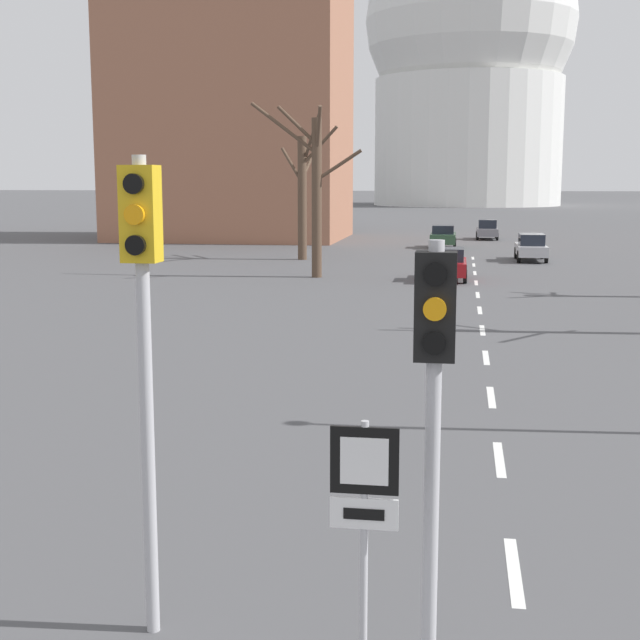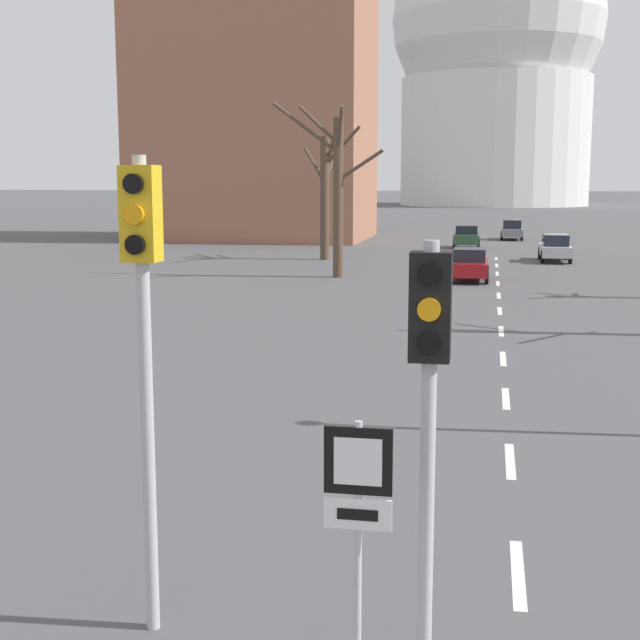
% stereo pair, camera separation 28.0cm
% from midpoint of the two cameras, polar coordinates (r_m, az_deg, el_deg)
% --- Properties ---
extents(lane_stripe_1, '(0.16, 2.00, 0.01)m').
position_cam_midpoint_polar(lane_stripe_1, '(11.62, 11.61, -15.44)').
color(lane_stripe_1, silver).
rests_on(lane_stripe_1, ground_plane).
extents(lane_stripe_2, '(0.16, 2.00, 0.01)m').
position_cam_midpoint_polar(lane_stripe_2, '(15.83, 10.90, -8.73)').
color(lane_stripe_2, silver).
rests_on(lane_stripe_2, ground_plane).
extents(lane_stripe_3, '(0.16, 2.00, 0.01)m').
position_cam_midpoint_polar(lane_stripe_3, '(20.16, 10.51, -4.87)').
color(lane_stripe_3, silver).
rests_on(lane_stripe_3, ground_plane).
extents(lane_stripe_4, '(0.16, 2.00, 0.01)m').
position_cam_midpoint_polar(lane_stripe_4, '(24.55, 10.25, -2.38)').
color(lane_stripe_4, silver).
rests_on(lane_stripe_4, ground_plane).
extents(lane_stripe_5, '(0.16, 2.00, 0.01)m').
position_cam_midpoint_polar(lane_stripe_5, '(28.98, 10.08, -0.65)').
color(lane_stripe_5, silver).
rests_on(lane_stripe_5, ground_plane).
extents(lane_stripe_6, '(0.16, 2.00, 0.01)m').
position_cam_midpoint_polar(lane_stripe_6, '(33.43, 9.95, 0.62)').
color(lane_stripe_6, silver).
rests_on(lane_stripe_6, ground_plane).
extents(lane_stripe_7, '(0.16, 2.00, 0.01)m').
position_cam_midpoint_polar(lane_stripe_7, '(37.88, 9.85, 1.59)').
color(lane_stripe_7, silver).
rests_on(lane_stripe_7, ground_plane).
extents(lane_stripe_8, '(0.16, 2.00, 0.01)m').
position_cam_midpoint_polar(lane_stripe_8, '(42.35, 9.78, 2.36)').
color(lane_stripe_8, silver).
rests_on(lane_stripe_8, ground_plane).
extents(lane_stripe_9, '(0.16, 2.00, 0.01)m').
position_cam_midpoint_polar(lane_stripe_9, '(46.83, 9.71, 2.98)').
color(lane_stripe_9, silver).
rests_on(lane_stripe_9, ground_plane).
extents(lane_stripe_10, '(0.16, 2.00, 0.01)m').
position_cam_midpoint_polar(lane_stripe_10, '(51.30, 9.66, 3.50)').
color(lane_stripe_10, silver).
rests_on(lane_stripe_10, ground_plane).
extents(lane_stripe_11, '(0.16, 2.00, 0.01)m').
position_cam_midpoint_polar(lane_stripe_11, '(55.79, 9.62, 3.93)').
color(lane_stripe_11, silver).
rests_on(lane_stripe_11, ground_plane).
extents(traffic_signal_centre_tall, '(0.36, 0.34, 4.25)m').
position_cam_midpoint_polar(traffic_signal_centre_tall, '(7.94, 6.29, -4.06)').
color(traffic_signal_centre_tall, '#B2B2B7').
rests_on(traffic_signal_centre_tall, ground_plane).
extents(traffic_signal_near_left, '(0.36, 0.34, 5.01)m').
position_cam_midpoint_polar(traffic_signal_near_left, '(9.18, -12.10, 0.80)').
color(traffic_signal_near_left, '#B2B2B7').
rests_on(traffic_signal_near_left, ground_plane).
extents(route_sign_post, '(0.60, 0.08, 2.71)m').
position_cam_midpoint_polar(route_sign_post, '(7.98, 1.81, -12.43)').
color(route_sign_post, '#B2B2B7').
rests_on(route_sign_post, ground_plane).
extents(sedan_near_left, '(1.84, 3.89, 1.61)m').
position_cam_midpoint_polar(sedan_near_left, '(64.02, 7.76, 5.33)').
color(sedan_near_left, '#2D4C33').
rests_on(sedan_near_left, ground_plane).
extents(sedan_near_right, '(1.75, 4.52, 1.62)m').
position_cam_midpoint_polar(sedan_near_right, '(54.55, 13.21, 4.57)').
color(sedan_near_right, '#B7B7BC').
rests_on(sedan_near_right, ground_plane).
extents(sedan_mid_centre, '(1.74, 4.01, 1.61)m').
position_cam_midpoint_polar(sedan_mid_centre, '(73.75, 10.54, 5.71)').
color(sedan_mid_centre, slate).
rests_on(sedan_mid_centre, ground_plane).
extents(sedan_far_left, '(1.84, 4.04, 1.56)m').
position_cam_midpoint_polar(sedan_far_left, '(43.16, 7.99, 3.58)').
color(sedan_far_left, maroon).
rests_on(sedan_far_left, ground_plane).
extents(bare_tree_left_near, '(5.56, 1.79, 8.56)m').
position_cam_midpoint_polar(bare_tree_left_near, '(43.95, -0.50, 8.40)').
color(bare_tree_left_near, brown).
rests_on(bare_tree_left_near, ground_plane).
extents(bare_tree_left_far, '(3.80, 5.73, 8.55)m').
position_cam_midpoint_polar(bare_tree_left_far, '(53.88, -1.21, 8.43)').
color(bare_tree_left_far, brown).
rests_on(bare_tree_left_far, ground_plane).
extents(capitol_dome, '(39.35, 39.35, 55.58)m').
position_cam_midpoint_polar(capitol_dome, '(176.58, 9.50, 16.09)').
color(capitol_dome, silver).
rests_on(capitol_dome, ground_plane).
extents(apartment_block_left, '(18.00, 14.00, 21.24)m').
position_cam_midpoint_polar(apartment_block_left, '(74.35, -5.73, 13.42)').
color(apartment_block_left, '#9E664C').
rests_on(apartment_block_left, ground_plane).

